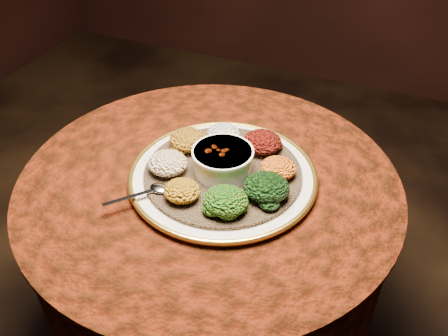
% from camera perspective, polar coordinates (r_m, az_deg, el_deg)
% --- Properties ---
extents(table, '(0.96, 0.96, 0.73)m').
position_cam_1_polar(table, '(1.37, -1.58, -6.98)').
color(table, black).
rests_on(table, ground).
extents(platter, '(0.58, 0.58, 0.02)m').
position_cam_1_polar(platter, '(1.24, -0.14, -0.93)').
color(platter, beige).
rests_on(platter, table).
extents(injera, '(0.50, 0.50, 0.01)m').
position_cam_1_polar(injera, '(1.23, -0.14, -0.54)').
color(injera, brown).
rests_on(injera, platter).
extents(stew_bowl, '(0.15, 0.15, 0.06)m').
position_cam_1_polar(stew_bowl, '(1.21, -0.14, 0.98)').
color(stew_bowl, white).
rests_on(stew_bowl, injera).
extents(spoon, '(0.12, 0.12, 0.01)m').
position_cam_1_polar(spoon, '(1.18, -7.90, -2.44)').
color(spoon, silver).
rests_on(spoon, injera).
extents(portion_ayib, '(0.09, 0.08, 0.04)m').
position_cam_1_polar(portion_ayib, '(1.32, -0.07, 4.01)').
color(portion_ayib, white).
rests_on(portion_ayib, injera).
extents(portion_kitfo, '(0.10, 0.10, 0.05)m').
position_cam_1_polar(portion_kitfo, '(1.29, 4.37, 2.99)').
color(portion_kitfo, black).
rests_on(portion_kitfo, injera).
extents(portion_tikil, '(0.09, 0.08, 0.04)m').
position_cam_1_polar(portion_tikil, '(1.21, 6.22, 0.01)').
color(portion_tikil, '#C67510').
rests_on(portion_tikil, injera).
extents(portion_gomen, '(0.11, 0.10, 0.05)m').
position_cam_1_polar(portion_gomen, '(1.15, 4.86, -2.20)').
color(portion_gomen, black).
rests_on(portion_gomen, injera).
extents(portion_mixveg, '(0.10, 0.10, 0.05)m').
position_cam_1_polar(portion_mixveg, '(1.11, 0.19, -3.74)').
color(portion_mixveg, '#9B2C0A').
rests_on(portion_mixveg, injera).
extents(portion_kik, '(0.09, 0.08, 0.04)m').
position_cam_1_polar(portion_kik, '(1.15, -4.83, -2.61)').
color(portion_kik, '#A06B0E').
rests_on(portion_kik, injera).
extents(portion_timatim, '(0.10, 0.09, 0.05)m').
position_cam_1_polar(portion_timatim, '(1.22, -6.47, 0.57)').
color(portion_timatim, maroon).
rests_on(portion_timatim, injera).
extents(portion_shiro, '(0.10, 0.09, 0.05)m').
position_cam_1_polar(portion_shiro, '(1.30, -4.14, 3.24)').
color(portion_shiro, '#8B5D10').
rests_on(portion_shiro, injera).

